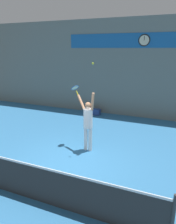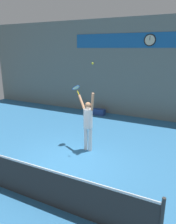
{
  "view_description": "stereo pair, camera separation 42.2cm",
  "coord_description": "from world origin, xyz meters",
  "px_view_note": "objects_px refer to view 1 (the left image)",
  "views": [
    {
      "loc": [
        3.02,
        -5.18,
        3.51
      ],
      "look_at": [
        0.18,
        1.39,
        1.42
      ],
      "focal_mm": 35.0,
      "sensor_mm": 36.0,
      "label": 1
    },
    {
      "loc": [
        3.4,
        -5.0,
        3.51
      ],
      "look_at": [
        0.18,
        1.39,
        1.42
      ],
      "focal_mm": 35.0,
      "sensor_mm": 36.0,
      "label": 2
    }
  ],
  "objects_px": {
    "scoreboard_clock": "(144,40)",
    "equipment_bag": "(94,112)",
    "tennis_player": "(88,121)",
    "tennis_ball": "(93,63)",
    "tennis_racket": "(75,88)"
  },
  "relations": [
    {
      "from": "scoreboard_clock",
      "to": "equipment_bag",
      "type": "distance_m",
      "value": 4.47
    },
    {
      "from": "scoreboard_clock",
      "to": "equipment_bag",
      "type": "bearing_deg",
      "value": -168.51
    },
    {
      "from": "scoreboard_clock",
      "to": "tennis_player",
      "type": "bearing_deg",
      "value": -101.56
    },
    {
      "from": "tennis_ball",
      "to": "tennis_player",
      "type": "bearing_deg",
      "value": 157.45
    },
    {
      "from": "tennis_player",
      "to": "tennis_racket",
      "type": "height_order",
      "value": "tennis_racket"
    },
    {
      "from": "equipment_bag",
      "to": "tennis_racket",
      "type": "bearing_deg",
      "value": -78.31
    },
    {
      "from": "tennis_player",
      "to": "equipment_bag",
      "type": "bearing_deg",
      "value": 109.2
    },
    {
      "from": "scoreboard_clock",
      "to": "tennis_ball",
      "type": "xyz_separation_m",
      "value": [
        -0.74,
        -4.74,
        -0.84
      ]
    },
    {
      "from": "tennis_player",
      "to": "equipment_bag",
      "type": "relative_size",
      "value": 2.96
    },
    {
      "from": "tennis_racket",
      "to": "equipment_bag",
      "type": "distance_m",
      "value": 4.34
    },
    {
      "from": "tennis_player",
      "to": "tennis_racket",
      "type": "xyz_separation_m",
      "value": [
        -0.67,
        0.38,
        1.05
      ]
    },
    {
      "from": "tennis_racket",
      "to": "tennis_ball",
      "type": "distance_m",
      "value": 1.35
    },
    {
      "from": "scoreboard_clock",
      "to": "tennis_ball",
      "type": "relative_size",
      "value": 8.39
    },
    {
      "from": "tennis_racket",
      "to": "equipment_bag",
      "type": "bearing_deg",
      "value": 101.69
    },
    {
      "from": "equipment_bag",
      "to": "tennis_player",
      "type": "bearing_deg",
      "value": -70.8
    }
  ]
}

